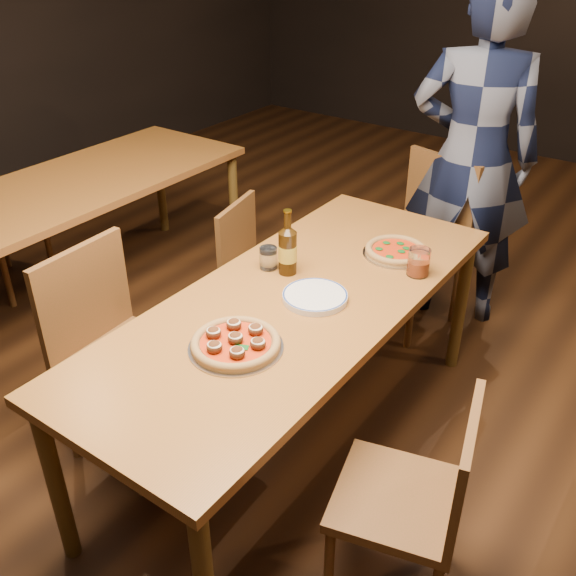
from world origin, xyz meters
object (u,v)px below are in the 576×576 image
Objects in this scene: chair_main_e at (397,497)px; pizza_meatball at (236,343)px; table_main at (295,314)px; amber_glass at (419,262)px; pizza_margherita at (396,251)px; water_glass at (268,258)px; chair_main_sw at (269,276)px; chair_end at (411,243)px; diner at (473,158)px; chair_main_nw at (128,358)px; table_left at (76,193)px; plate_stack at (315,297)px; beer_bottle at (288,251)px.

pizza_meatball is (-0.64, -0.01, 0.35)m from chair_main_e.
amber_glass is at bearing 56.04° from table_main.
water_glass is at bearing -132.24° from pizza_margherita.
pizza_margherita is at bearing -101.84° from chair_main_sw.
chair_end is 1.60m from pizza_meatball.
chair_end is at bearing -49.58° from chair_main_sw.
pizza_meatball is at bearing -160.92° from chair_main_sw.
chair_main_sw is 0.45× the size of diner.
diner is at bearing 75.23° from water_glass.
table_left is at bearing 55.66° from chair_main_nw.
chair_main_e is 2.58× the size of pizza_meatball.
pizza_meatball is 2.88× the size of amber_glass.
chair_main_sw is at bearing -179.67° from pizza_margherita.
chair_main_e reaches higher than chair_main_sw.
plate_stack is (-0.59, 0.41, 0.34)m from chair_main_e.
chair_main_nw is 0.99× the size of chair_end.
chair_main_e is 0.97m from amber_glass.
table_main is 7.33× the size of beer_bottle.
pizza_meatball is 0.58m from water_glass.
plate_stack is 0.14× the size of diner.
plate_stack is at bearing -69.32° from chair_end.
chair_main_nw is 10.36× the size of water_glass.
beer_bottle is 2.93× the size of water_glass.
chair_main_nw is 2.94× the size of pizza_meatball.
pizza_margherita is 0.56m from water_glass.
chair_main_nw reaches higher than amber_glass.
pizza_meatball reaches higher than table_main.
chair_main_nw is at bearing -134.21° from amber_glass.
chair_main_nw reaches higher than table_main.
chair_main_sw is at bearing 135.22° from beer_bottle.
beer_bottle is at bearing -125.76° from pizza_margherita.
plate_stack is at bearing 83.83° from pizza_meatball.
chair_main_e is at bearing -32.84° from beer_bottle.
chair_main_e is at bearing -29.32° from table_main.
diner is at bearing 88.03° from plate_stack.
table_main is 0.11m from plate_stack.
amber_glass reaches higher than plate_stack.
pizza_margherita reaches higher than table_left.
water_glass is at bearing -6.44° from table_left.
pizza_meatball reaches higher than plate_stack.
diner reaches higher than table_main.
chair_end is 3.86× the size of plate_stack.
chair_main_sw is (1.15, 0.25, -0.27)m from table_left.
water_glass is (-0.25, 0.52, 0.02)m from pizza_meatball.
plate_stack is (0.05, 0.42, -0.01)m from pizza_meatball.
chair_end is at bearing -19.46° from chair_main_nw.
chair_main_sw is 0.71m from beer_bottle.
beer_bottle is at bearing -137.57° from chair_main_e.
amber_glass is 1.03m from diner.
chair_main_nw is at bearing 52.32° from diner.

